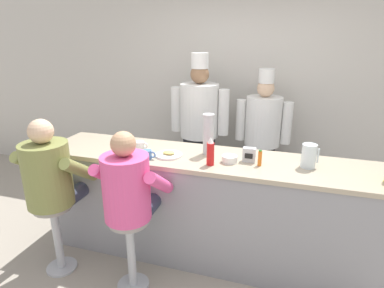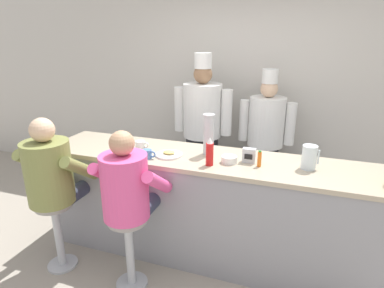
% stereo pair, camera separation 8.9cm
% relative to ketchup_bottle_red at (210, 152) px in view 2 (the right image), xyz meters
% --- Properties ---
extents(ground_plane, '(20.00, 20.00, 0.00)m').
position_rel_ketchup_bottle_red_xyz_m(ground_plane, '(-0.08, -0.16, -1.14)').
color(ground_plane, '#9E9384').
extents(wall_back, '(10.00, 0.06, 2.70)m').
position_rel_ketchup_bottle_red_xyz_m(wall_back, '(-0.08, 1.80, 0.21)').
color(wall_back, beige).
rests_on(wall_back, ground_plane).
extents(diner_counter, '(3.12, 0.68, 1.03)m').
position_rel_ketchup_bottle_red_xyz_m(diner_counter, '(-0.08, 0.17, -0.63)').
color(diner_counter, gray).
rests_on(diner_counter, ground_plane).
extents(ketchup_bottle_red, '(0.06, 0.06, 0.25)m').
position_rel_ketchup_bottle_red_xyz_m(ketchup_bottle_red, '(0.00, 0.00, 0.00)').
color(ketchup_bottle_red, red).
rests_on(ketchup_bottle_red, diner_counter).
extents(hot_sauce_bottle_orange, '(0.03, 0.03, 0.14)m').
position_rel_ketchup_bottle_red_xyz_m(hot_sauce_bottle_orange, '(0.40, 0.11, -0.05)').
color(hot_sauce_bottle_orange, orange).
rests_on(hot_sauce_bottle_orange, diner_counter).
extents(water_pitcher_clear, '(0.14, 0.12, 0.20)m').
position_rel_ketchup_bottle_red_xyz_m(water_pitcher_clear, '(0.79, 0.19, -0.02)').
color(water_pitcher_clear, silver).
rests_on(water_pitcher_clear, diner_counter).
extents(breakfast_plate, '(0.24, 0.24, 0.05)m').
position_rel_ketchup_bottle_red_xyz_m(breakfast_plate, '(-0.41, 0.09, -0.10)').
color(breakfast_plate, white).
rests_on(breakfast_plate, diner_counter).
extents(cereal_bowl, '(0.13, 0.13, 0.06)m').
position_rel_ketchup_bottle_red_xyz_m(cereal_bowl, '(0.14, 0.11, -0.09)').
color(cereal_bowl, white).
rests_on(cereal_bowl, diner_counter).
extents(coffee_mug_blue, '(0.13, 0.08, 0.08)m').
position_rel_ketchup_bottle_red_xyz_m(coffee_mug_blue, '(-0.56, -0.03, -0.07)').
color(coffee_mug_blue, '#4C7AB2').
rests_on(coffee_mug_blue, diner_counter).
extents(coffee_mug_white, '(0.14, 0.09, 0.08)m').
position_rel_ketchup_bottle_red_xyz_m(coffee_mug_white, '(-0.75, 0.18, -0.08)').
color(coffee_mug_white, white).
rests_on(coffee_mug_white, diner_counter).
extents(cup_stack_steel, '(0.11, 0.11, 0.38)m').
position_rel_ketchup_bottle_red_xyz_m(cup_stack_steel, '(-0.09, 0.26, 0.07)').
color(cup_stack_steel, '#B7BABF').
rests_on(cup_stack_steel, diner_counter).
extents(napkin_dispenser_chrome, '(0.11, 0.07, 0.13)m').
position_rel_ketchup_bottle_red_xyz_m(napkin_dispenser_chrome, '(0.30, 0.17, -0.05)').
color(napkin_dispenser_chrome, silver).
rests_on(napkin_dispenser_chrome, diner_counter).
extents(diner_seated_olive, '(0.60, 0.59, 1.43)m').
position_rel_ketchup_bottle_red_xyz_m(diner_seated_olive, '(-1.30, -0.41, -0.23)').
color(diner_seated_olive, '#B2B5BA').
rests_on(diner_seated_olive, ground_plane).
extents(diner_seated_pink, '(0.57, 0.56, 1.40)m').
position_rel_ketchup_bottle_red_xyz_m(diner_seated_pink, '(-0.56, -0.42, -0.25)').
color(diner_seated_pink, '#B2B5BA').
rests_on(diner_seated_pink, ground_plane).
extents(cook_in_whites_near, '(0.73, 0.47, 1.88)m').
position_rel_ketchup_bottle_red_xyz_m(cook_in_whites_near, '(-0.46, 1.26, -0.11)').
color(cook_in_whites_near, '#232328').
rests_on(cook_in_whites_near, ground_plane).
extents(cook_in_whites_far, '(0.67, 0.43, 1.71)m').
position_rel_ketchup_bottle_red_xyz_m(cook_in_whites_far, '(0.30, 1.40, -0.20)').
color(cook_in_whites_far, '#232328').
rests_on(cook_in_whites_far, ground_plane).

